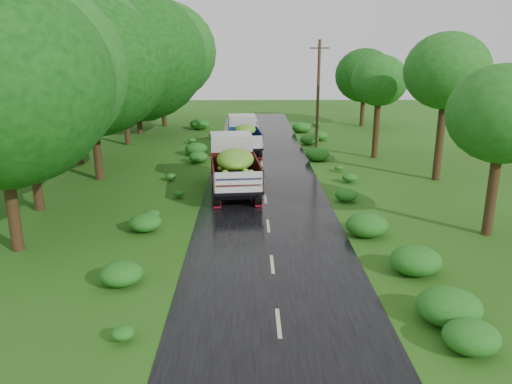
{
  "coord_description": "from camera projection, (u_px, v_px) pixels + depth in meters",
  "views": [
    {
      "loc": [
        -0.82,
        -12.66,
        7.72
      ],
      "look_at": [
        -0.54,
        7.6,
        1.7
      ],
      "focal_mm": 35.0,
      "sensor_mm": 36.0,
      "label": 1
    }
  ],
  "objects": [
    {
      "name": "ground",
      "position": [
        278.0,
        324.0,
        14.35
      ],
      "size": [
        120.0,
        120.0,
        0.0
      ],
      "primitive_type": "plane",
      "color": "#234A10",
      "rests_on": "ground"
    },
    {
      "name": "road",
      "position": [
        271.0,
        253.0,
        19.14
      ],
      "size": [
        6.5,
        80.0,
        0.02
      ],
      "primitive_type": "cube",
      "color": "black",
      "rests_on": "ground"
    },
    {
      "name": "road_lines",
      "position": [
        270.0,
        243.0,
        20.09
      ],
      "size": [
        0.12,
        69.6,
        0.0
      ],
      "color": "#BFB78C",
      "rests_on": "road"
    },
    {
      "name": "truck_near",
      "position": [
        234.0,
        163.0,
        26.85
      ],
      "size": [
        2.99,
        6.89,
        2.82
      ],
      "rotation": [
        0.0,
        0.0,
        0.1
      ],
      "color": "black",
      "rests_on": "ground"
    },
    {
      "name": "truck_far",
      "position": [
        244.0,
        133.0,
        36.91
      ],
      "size": [
        2.64,
        6.11,
        2.5
      ],
      "rotation": [
        0.0,
        0.0,
        0.09
      ],
      "color": "black",
      "rests_on": "ground"
    },
    {
      "name": "utility_pole",
      "position": [
        318.0,
        95.0,
        36.67
      ],
      "size": [
        1.41,
        0.24,
        8.06
      ],
      "rotation": [
        0.0,
        0.0,
        0.09
      ],
      "color": "#382616",
      "rests_on": "ground"
    },
    {
      "name": "trees_left",
      "position": [
        105.0,
        62.0,
        33.54
      ],
      "size": [
        7.69,
        35.02,
        9.1
      ],
      "color": "black",
      "rests_on": "ground"
    },
    {
      "name": "trees_right",
      "position": [
        403.0,
        82.0,
        33.62
      ],
      "size": [
        5.26,
        32.32,
        7.68
      ],
      "color": "black",
      "rests_on": "ground"
    },
    {
      "name": "shrubs",
      "position": [
        264.0,
        182.0,
        27.67
      ],
      "size": [
        11.9,
        44.0,
        0.7
      ],
      "color": "#155C18",
      "rests_on": "ground"
    }
  ]
}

